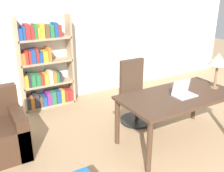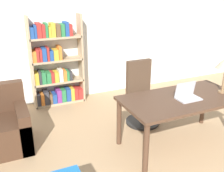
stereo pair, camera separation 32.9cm
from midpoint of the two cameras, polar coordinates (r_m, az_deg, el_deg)
The scene contains 6 objects.
wall_back at distance 5.34m, azimuth -2.60°, elevation 11.96°, with size 8.00×0.06×2.70m.
desk at distance 3.79m, azimuth 17.34°, elevation -3.75°, with size 1.68×0.86×0.74m.
laptop at distance 3.72m, azimuth 18.54°, elevation -1.95°, with size 0.32×0.21×0.22m.
office_chair at distance 4.40m, azimuth 8.56°, elevation -2.39°, with size 0.56×0.56×1.05m.
armchair at distance 3.98m, azimuth -20.47°, elevation -8.59°, with size 0.70×0.77×0.87m.
bookshelf at distance 5.05m, azimuth -10.57°, elevation 4.08°, with size 0.98×0.28×1.71m.
Camera 2 is at (-1.80, -0.46, 2.16)m, focal length 42.00 mm.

